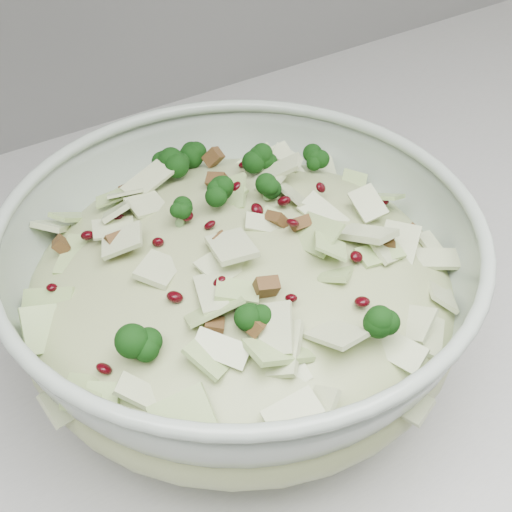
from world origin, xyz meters
The scene contains 2 objects.
mixing_bowl centered at (0.68, 1.60, 0.97)m, with size 0.36×0.36×0.13m.
salad centered at (0.68, 1.60, 0.99)m, with size 0.38×0.38×0.13m.
Camera 1 is at (0.50, 1.30, 1.32)m, focal length 50.00 mm.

